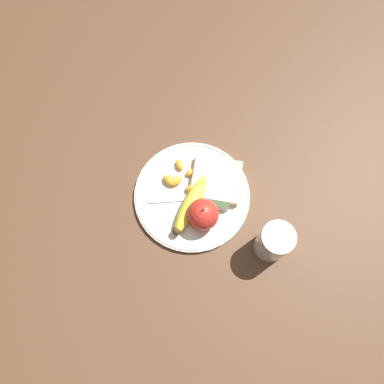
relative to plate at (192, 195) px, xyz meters
name	(u,v)px	position (x,y,z in m)	size (l,w,h in m)	color
ground_plane	(192,196)	(0.00, 0.00, -0.01)	(3.00, 3.00, 0.00)	brown
plate	(192,195)	(0.00, 0.00, 0.00)	(0.28, 0.28, 0.01)	silver
juice_glass	(274,242)	(-0.19, 0.11, 0.04)	(0.07, 0.07, 0.11)	silver
apple	(203,214)	(-0.03, 0.06, 0.04)	(0.07, 0.07, 0.08)	red
banana	(190,205)	(0.00, 0.03, 0.02)	(0.09, 0.16, 0.04)	yellow
bread_slice	(216,180)	(-0.06, -0.04, 0.02)	(0.13, 0.12, 0.02)	tan
fork	(193,198)	(0.00, 0.01, 0.01)	(0.19, 0.05, 0.00)	silver
jam_packet	(220,202)	(-0.07, 0.02, 0.01)	(0.04, 0.03, 0.02)	white
orange_segment_0	(191,172)	(0.01, -0.05, 0.01)	(0.03, 0.03, 0.02)	#F9A32D
orange_segment_1	(169,180)	(0.06, -0.03, 0.01)	(0.04, 0.04, 0.02)	#F9A32D
orange_segment_2	(192,188)	(0.00, -0.01, 0.01)	(0.04, 0.03, 0.02)	#F9A32D
orange_segment_3	(175,181)	(0.04, -0.03, 0.01)	(0.04, 0.04, 0.02)	#F9A32D
orange_segment_4	(180,165)	(0.04, -0.07, 0.01)	(0.03, 0.03, 0.02)	#F9A32D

